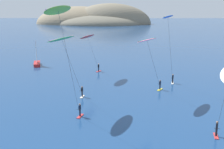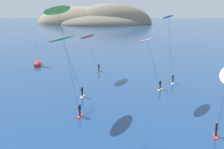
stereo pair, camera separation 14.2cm
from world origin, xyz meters
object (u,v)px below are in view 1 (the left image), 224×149
(sailboat_near, at_px, (37,62))
(kitesurfer_pink, at_px, (148,44))
(kitesurfer_green, at_px, (63,43))
(kitesurfer_blue, at_px, (169,24))
(kitesurfer_lime, at_px, (60,19))
(kitesurfer_red, at_px, (89,39))

(sailboat_near, height_order, kitesurfer_pink, kitesurfer_pink)
(kitesurfer_green, bearing_deg, sailboat_near, 112.32)
(kitesurfer_blue, bearing_deg, kitesurfer_pink, -134.66)
(sailboat_near, height_order, kitesurfer_lime, kitesurfer_lime)
(sailboat_near, xyz_separation_m, kitesurfer_green, (11.58, -28.20, 8.19))
(kitesurfer_lime, bearing_deg, kitesurfer_green, 98.73)
(kitesurfer_pink, relative_size, kitesurfer_green, 0.92)
(sailboat_near, height_order, kitesurfer_red, kitesurfer_red)
(kitesurfer_pink, relative_size, kitesurfer_lime, 0.66)
(sailboat_near, distance_m, kitesurfer_green, 31.56)
(sailboat_near, xyz_separation_m, kitesurfer_lime, (12.65, -35.21, 11.51))
(kitesurfer_pink, bearing_deg, kitesurfer_red, 126.87)
(kitesurfer_pink, bearing_deg, sailboat_near, 134.16)
(sailboat_near, relative_size, kitesurfer_green, 0.61)
(kitesurfer_lime, height_order, kitesurfer_blue, kitesurfer_lime)
(kitesurfer_blue, height_order, kitesurfer_green, kitesurfer_blue)
(kitesurfer_red, height_order, kitesurfer_green, kitesurfer_green)
(kitesurfer_lime, bearing_deg, kitesurfer_blue, 47.56)
(kitesurfer_pink, distance_m, kitesurfer_green, 12.29)
(kitesurfer_pink, height_order, kitesurfer_blue, kitesurfer_blue)
(sailboat_near, distance_m, kitesurfer_blue, 34.72)
(kitesurfer_lime, relative_size, kitesurfer_red, 1.65)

